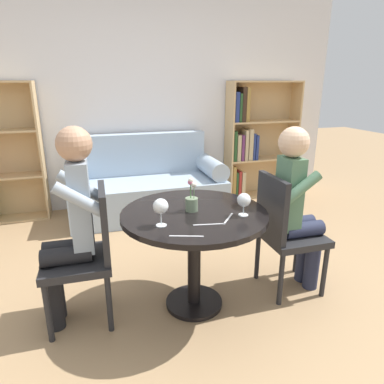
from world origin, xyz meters
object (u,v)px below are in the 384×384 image
object	(u,v)px
couch	(147,188)
chair_left	(88,250)
person_left	(70,224)
person_right	(297,206)
wine_glass_right	(244,201)
chair_right	(284,229)
flower_vase	(192,200)
wine_glass_left	(161,207)
bookshelf_right	(252,141)

from	to	relation	value
couch	chair_left	bearing A→B (deg)	-110.88
chair_left	person_left	xyz separation A→B (m)	(-0.09, 0.00, 0.19)
person_right	wine_glass_right	bearing A→B (deg)	107.20
person_left	person_right	bearing A→B (deg)	88.37
chair_right	wine_glass_right	bearing A→B (deg)	110.68
wine_glass_right	chair_right	bearing A→B (deg)	20.27
person_right	chair_right	bearing A→B (deg)	89.72
person_right	wine_glass_right	size ratio (longest dim) A/B	8.41
flower_vase	chair_right	bearing A→B (deg)	-1.84
person_right	wine_glass_left	distance (m)	1.05
bookshelf_right	chair_right	size ratio (longest dim) A/B	1.70
chair_right	person_left	distance (m)	1.48
bookshelf_right	person_left	bearing A→B (deg)	-137.38
bookshelf_right	flower_vase	xyz separation A→B (m)	(-1.49, -2.13, 0.03)
chair_left	couch	bearing A→B (deg)	160.44
person_left	person_right	world-z (taller)	person_left
couch	wine_glass_right	distance (m)	2.11
person_left	wine_glass_right	world-z (taller)	person_left
wine_glass_right	flower_vase	xyz separation A→B (m)	(-0.29, 0.17, -0.03)
person_left	chair_left	bearing A→B (deg)	89.08
bookshelf_right	person_right	size ratio (longest dim) A/B	1.24
wine_glass_left	wine_glass_right	world-z (taller)	wine_glass_left
chair_right	person_left	xyz separation A→B (m)	(-1.46, 0.08, 0.19)
wine_glass_right	chair_left	bearing A→B (deg)	166.85
chair_right	bookshelf_right	bearing A→B (deg)	-19.70
person_left	wine_glass_left	distance (m)	0.59
chair_left	wine_glass_right	bearing A→B (deg)	78.18
bookshelf_right	flower_vase	world-z (taller)	bookshelf_right
chair_right	wine_glass_right	xyz separation A→B (m)	(-0.41, -0.15, 0.31)
wine_glass_left	flower_vase	bearing A→B (deg)	36.98
chair_left	wine_glass_left	world-z (taller)	chair_left
person_left	chair_right	bearing A→B (deg)	88.23
person_left	flower_vase	distance (m)	0.77
person_left	couch	bearing A→B (deg)	158.05
wine_glass_right	person_right	bearing A→B (deg)	16.79
chair_left	chair_right	bearing A→B (deg)	88.18
wine_glass_right	couch	bearing A→B (deg)	97.87
chair_left	wine_glass_left	xyz separation A→B (m)	(0.44, -0.24, 0.33)
chair_right	wine_glass_right	size ratio (longest dim) A/B	6.12
couch	wine_glass_left	distance (m)	2.12
chair_left	wine_glass_right	distance (m)	1.04
person_right	flower_vase	xyz separation A→B (m)	(-0.79, 0.02, 0.11)
chair_right	wine_glass_right	distance (m)	0.54
person_left	wine_glass_right	xyz separation A→B (m)	(1.05, -0.23, 0.12)
bookshelf_right	person_left	xyz separation A→B (m)	(-2.25, -2.07, -0.07)
person_right	wine_glass_left	xyz separation A→B (m)	(-1.03, -0.16, 0.16)
couch	person_left	world-z (taller)	person_left
wine_glass_left	wine_glass_right	bearing A→B (deg)	1.03
couch	person_left	xyz separation A→B (m)	(-0.77, -1.80, 0.37)
couch	bookshelf_right	size ratio (longest dim) A/B	1.16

